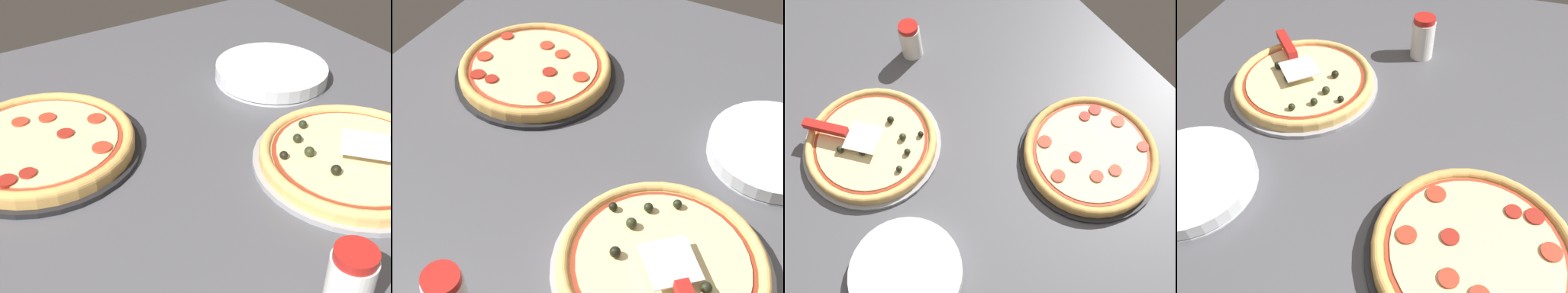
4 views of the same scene
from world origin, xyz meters
TOP-DOWN VIEW (x-y plane):
  - ground_plane at (0.00, 0.00)cm, footprint 142.21×120.39cm
  - pizza_pan_front at (-8.89, -17.64)cm, footprint 35.09×35.09cm
  - pizza_front at (-8.87, -17.62)cm, footprint 32.98×32.98cm
  - pizza_pan_back at (24.50, 26.20)cm, footprint 35.38×35.38cm
  - pizza_back at (24.49, 26.21)cm, footprint 33.26×33.26cm
  - plate_stack at (24.40, -26.54)cm, footprint 24.78×24.78cm

SIDE VIEW (x-z plane):
  - ground_plane at x=0.00cm, z-range -3.60..0.00cm
  - pizza_pan_front at x=-8.89cm, z-range 0.00..1.00cm
  - pizza_pan_back at x=24.50cm, z-range 0.00..1.00cm
  - plate_stack at x=24.40cm, z-range 0.00..3.50cm
  - pizza_front at x=-8.87cm, z-range 0.39..4.12cm
  - pizza_back at x=24.49cm, z-range 1.04..3.85cm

